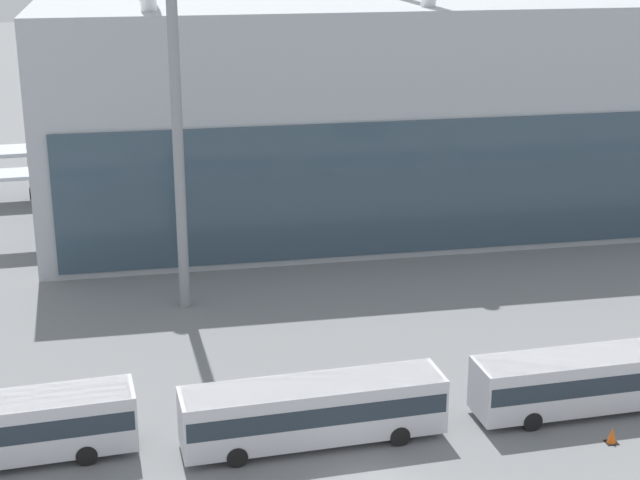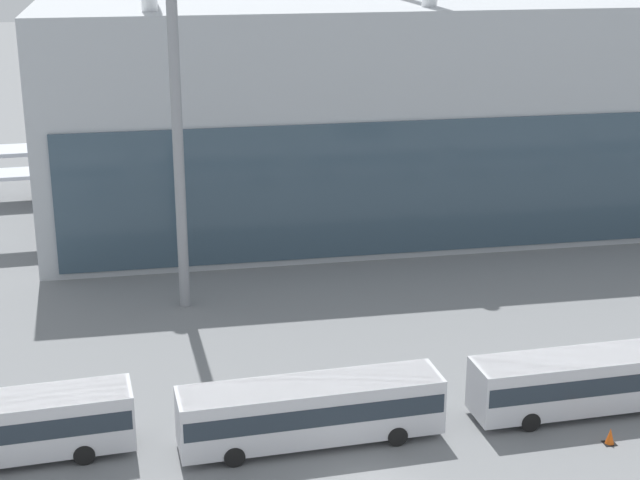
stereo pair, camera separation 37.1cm
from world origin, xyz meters
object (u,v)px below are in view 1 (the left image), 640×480
Objects in this scene: airliner_at_gate_far at (60,139)px; traffic_cone_0 at (612,435)px; airliner_parked_remote at (604,102)px; shuttle_bus_2 at (313,408)px; floodlight_mast at (175,77)px; shuttle_bus_3 at (595,377)px.

traffic_cone_0 is (28.16, -51.06, -4.87)m from airliner_at_gate_far.
airliner_parked_remote is (58.81, 11.78, -0.70)m from airliner_at_gate_far.
shuttle_bus_2 is 15.61× the size of traffic_cone_0.
floodlight_mast is (-4.93, 18.97, 13.10)m from shuttle_bus_2.
airliner_at_gate_far reaches higher than shuttle_bus_3.
traffic_cone_0 is at bearing 159.27° from airliner_parked_remote.
airliner_parked_remote is 74.94m from shuttle_bus_2.
shuttle_bus_3 is 29.99m from floodlight_mast.
floodlight_mast is at bearing 101.57° from shuttle_bus_2.
shuttle_bus_2 is at bearing -166.75° from airliner_at_gate_far.
airliner_parked_remote is at bearing 39.54° from floodlight_mast.
airliner_at_gate_far is at bearing 106.60° from airliner_parked_remote.
shuttle_bus_3 is 0.49× the size of floodlight_mast.
shuttle_bus_3 is 15.58× the size of traffic_cone_0.
traffic_cone_0 is at bearing -48.82° from floodlight_mast.
shuttle_bus_3 is at bearing -1.12° from shuttle_bus_2.
traffic_cone_0 is at bearing -14.32° from shuttle_bus_2.
floodlight_mast reaches higher than airliner_parked_remote.
airliner_parked_remote reaches higher than shuttle_bus_2.
floodlight_mast is at bearing 131.18° from traffic_cone_0.
airliner_at_gate_far is 32.13m from floodlight_mast.
shuttle_bus_2 and shuttle_bus_3 have the same top height.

